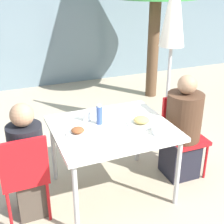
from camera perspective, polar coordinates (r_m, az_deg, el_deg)
name	(u,v)px	position (r m, az deg, el deg)	size (l,w,h in m)	color
ground_plane	(112,190)	(3.38, 0.00, -14.06)	(24.00, 24.00, 0.00)	tan
building_facade	(37,7)	(6.24, -13.58, 18.11)	(10.00, 0.20, 3.00)	slate
dining_table	(112,132)	(3.00, 0.00, -3.70)	(1.12, 0.96, 0.75)	silver
chair_left	(24,172)	(2.85, -15.79, -10.44)	(0.40, 0.40, 0.88)	red
person_left	(28,164)	(2.91, -15.07, -9.18)	(0.31, 0.31, 1.12)	#473D33
chair_right	(182,129)	(3.51, 12.69, -3.10)	(0.41, 0.41, 0.88)	red
person_right	(182,131)	(3.42, 12.76, -3.44)	(0.38, 0.38, 1.17)	black
closed_umbrella	(173,16)	(4.06, 11.18, 16.90)	(0.36, 0.36, 2.22)	#333333
plate_0	(78,132)	(2.85, -6.27, -3.58)	(0.22, 0.22, 0.06)	white
plate_1	(141,121)	(3.02, 5.40, -1.73)	(0.28, 0.28, 0.08)	white
bottle	(99,115)	(2.99, -2.31, -0.52)	(0.06, 0.06, 0.20)	#334C8E
drinking_cup	(87,116)	(3.07, -4.65, -0.69)	(0.07, 0.07, 0.11)	white
salad_bowl	(162,130)	(2.87, 9.05, -3.34)	(0.18, 0.18, 0.06)	white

